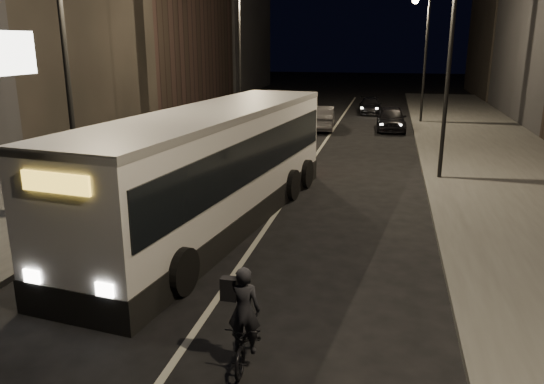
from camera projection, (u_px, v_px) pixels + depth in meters
The scene contains 12 objects.
ground at pixel (214, 303), 11.47m from camera, with size 180.00×180.00×0.00m, color black.
sidewalk_right at pixel (505, 171), 22.83m from camera, with size 7.00×70.00×0.16m, color #3C3C39.
sidewalk_left at pixel (141, 154), 26.36m from camera, with size 7.00×70.00×0.16m, color #3C3C39.
streetlight_right_mid at pixel (444, 44), 20.17m from camera, with size 1.20×0.44×8.12m.
streetlight_right_far at pixel (422, 43), 35.19m from camera, with size 1.20×0.44×8.12m.
streetlight_left_near at pixel (73, 45), 14.87m from camera, with size 1.20×0.44×8.12m.
streetlight_left_far at pixel (244, 43), 31.77m from camera, with size 1.20×0.44×8.12m.
city_bus at pixel (215, 163), 15.99m from camera, with size 4.48×13.36×3.54m.
cyclist_on_bicycle at pixel (246, 331), 9.20m from camera, with size 0.64×1.66×1.89m.
car_near at pixel (391, 118), 33.70m from camera, with size 1.77×4.41×1.50m, color black.
car_mid at pixel (321, 118), 33.91m from camera, with size 1.62×4.66×1.53m, color #353538.
car_far at pixel (370, 106), 41.65m from camera, with size 1.66×4.08×1.18m, color black.
Camera 1 is at (3.47, -9.86, 5.46)m, focal length 35.00 mm.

